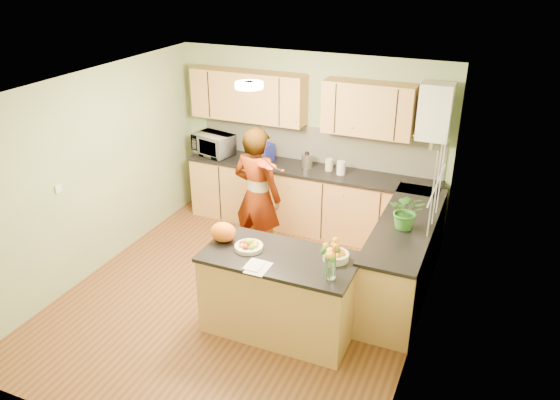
% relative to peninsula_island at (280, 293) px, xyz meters
% --- Properties ---
extents(floor, '(4.50, 4.50, 0.00)m').
position_rel_peninsula_island_xyz_m(floor, '(-0.64, 0.37, -0.46)').
color(floor, brown).
rests_on(floor, ground).
extents(ceiling, '(4.00, 4.50, 0.02)m').
position_rel_peninsula_island_xyz_m(ceiling, '(-0.64, 0.37, 2.04)').
color(ceiling, silver).
rests_on(ceiling, wall_back).
extents(wall_back, '(4.00, 0.02, 2.50)m').
position_rel_peninsula_island_xyz_m(wall_back, '(-0.64, 2.62, 0.79)').
color(wall_back, '#88A273').
rests_on(wall_back, floor).
extents(wall_front, '(4.00, 0.02, 2.50)m').
position_rel_peninsula_island_xyz_m(wall_front, '(-0.64, -1.88, 0.79)').
color(wall_front, '#88A273').
rests_on(wall_front, floor).
extents(wall_left, '(0.02, 4.50, 2.50)m').
position_rel_peninsula_island_xyz_m(wall_left, '(-2.64, 0.37, 0.79)').
color(wall_left, '#88A273').
rests_on(wall_left, floor).
extents(wall_right, '(0.02, 4.50, 2.50)m').
position_rel_peninsula_island_xyz_m(wall_right, '(1.36, 0.37, 0.79)').
color(wall_right, '#88A273').
rests_on(wall_right, floor).
extents(back_counter, '(3.64, 0.62, 0.94)m').
position_rel_peninsula_island_xyz_m(back_counter, '(-0.54, 2.32, 0.01)').
color(back_counter, tan).
rests_on(back_counter, floor).
extents(right_counter, '(0.62, 2.24, 0.94)m').
position_rel_peninsula_island_xyz_m(right_counter, '(1.06, 1.22, 0.01)').
color(right_counter, tan).
rests_on(right_counter, floor).
extents(splashback, '(3.60, 0.02, 0.52)m').
position_rel_peninsula_island_xyz_m(splashback, '(-0.54, 2.61, 0.74)').
color(splashback, beige).
rests_on(splashback, back_counter).
extents(upper_cabinets, '(3.20, 0.34, 0.70)m').
position_rel_peninsula_island_xyz_m(upper_cabinets, '(-0.81, 2.45, 1.39)').
color(upper_cabinets, tan).
rests_on(upper_cabinets, wall_back).
extents(boiler, '(0.40, 0.30, 0.86)m').
position_rel_peninsula_island_xyz_m(boiler, '(1.06, 2.46, 1.44)').
color(boiler, white).
rests_on(boiler, wall_back).
extents(window_right, '(0.01, 1.30, 1.05)m').
position_rel_peninsula_island_xyz_m(window_right, '(1.36, 0.97, 1.09)').
color(window_right, white).
rests_on(window_right, wall_right).
extents(light_switch, '(0.02, 0.09, 0.09)m').
position_rel_peninsula_island_xyz_m(light_switch, '(-2.62, -0.23, 0.84)').
color(light_switch, white).
rests_on(light_switch, wall_left).
extents(ceiling_lamp, '(0.30, 0.30, 0.07)m').
position_rel_peninsula_island_xyz_m(ceiling_lamp, '(-0.64, 0.67, 2.00)').
color(ceiling_lamp, '#FFEABF').
rests_on(ceiling_lamp, ceiling).
extents(peninsula_island, '(1.59, 0.82, 0.91)m').
position_rel_peninsula_island_xyz_m(peninsula_island, '(0.00, 0.00, 0.00)').
color(peninsula_island, tan).
rests_on(peninsula_island, floor).
extents(fruit_dish, '(0.30, 0.30, 0.10)m').
position_rel_peninsula_island_xyz_m(fruit_dish, '(-0.35, -0.00, 0.50)').
color(fruit_dish, beige).
rests_on(fruit_dish, peninsula_island).
extents(orange_bowl, '(0.26, 0.26, 0.15)m').
position_rel_peninsula_island_xyz_m(orange_bowl, '(0.55, 0.15, 0.52)').
color(orange_bowl, beige).
rests_on(orange_bowl, peninsula_island).
extents(flower_vase, '(0.24, 0.24, 0.45)m').
position_rel_peninsula_island_xyz_m(flower_vase, '(0.60, -0.18, 0.75)').
color(flower_vase, silver).
rests_on(flower_vase, peninsula_island).
extents(orange_bag, '(0.35, 0.32, 0.21)m').
position_rel_peninsula_island_xyz_m(orange_bag, '(-0.68, 0.05, 0.56)').
color(orange_bag, orange).
rests_on(orange_bag, peninsula_island).
extents(papers, '(0.20, 0.28, 0.01)m').
position_rel_peninsula_island_xyz_m(papers, '(-0.10, -0.30, 0.46)').
color(papers, white).
rests_on(papers, peninsula_island).
extents(violinist, '(0.72, 0.53, 1.83)m').
position_rel_peninsula_island_xyz_m(violinist, '(-0.83, 1.22, 0.46)').
color(violinist, '#E8B98E').
rests_on(violinist, floor).
extents(violin, '(0.61, 0.53, 0.15)m').
position_rel_peninsula_island_xyz_m(violin, '(-0.63, 1.00, 1.01)').
color(violin, '#591A05').
rests_on(violin, violinist).
extents(microwave, '(0.65, 0.51, 0.32)m').
position_rel_peninsula_island_xyz_m(microwave, '(-2.06, 2.29, 0.64)').
color(microwave, white).
rests_on(microwave, back_counter).
extents(blue_box, '(0.37, 0.30, 0.26)m').
position_rel_peninsula_island_xyz_m(blue_box, '(-1.30, 2.35, 0.61)').
color(blue_box, '#202596').
rests_on(blue_box, back_counter).
extents(kettle, '(0.15, 0.15, 0.28)m').
position_rel_peninsula_island_xyz_m(kettle, '(-0.59, 2.34, 0.59)').
color(kettle, '#BBBBC0').
rests_on(kettle, back_counter).
extents(jar_cream, '(0.13, 0.13, 0.17)m').
position_rel_peninsula_island_xyz_m(jar_cream, '(-0.26, 2.36, 0.57)').
color(jar_cream, beige).
rests_on(jar_cream, back_counter).
extents(jar_white, '(0.16, 0.16, 0.19)m').
position_rel_peninsula_island_xyz_m(jar_white, '(-0.07, 2.29, 0.58)').
color(jar_white, white).
rests_on(jar_white, back_counter).
extents(potted_plant, '(0.42, 0.38, 0.43)m').
position_rel_peninsula_island_xyz_m(potted_plant, '(1.06, 1.05, 0.70)').
color(potted_plant, '#377D29').
rests_on(potted_plant, right_counter).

